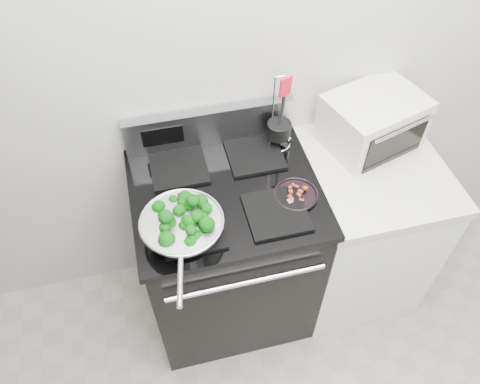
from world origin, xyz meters
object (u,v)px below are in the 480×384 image
object	(u,v)px
utensil_holder	(279,133)
toaster_oven	(373,121)
skillet	(182,226)
bacon_plate	(296,193)
gas_range	(228,251)

from	to	relation	value
utensil_holder	toaster_oven	xyz separation A→B (m)	(0.43, -0.04, 0.02)
skillet	utensil_holder	bearing A→B (deg)	48.54
utensil_holder	bacon_plate	bearing A→B (deg)	-112.35
skillet	utensil_holder	xyz separation A→B (m)	(0.50, 0.39, 0.01)
skillet	toaster_oven	xyz separation A→B (m)	(0.93, 0.35, 0.04)
gas_range	skillet	size ratio (longest dim) A/B	2.23
utensil_holder	gas_range	bearing A→B (deg)	-163.66
bacon_plate	toaster_oven	distance (m)	0.52
skillet	toaster_oven	size ratio (longest dim) A/B	1.05
utensil_holder	toaster_oven	world-z (taller)	utensil_holder
skillet	bacon_plate	xyz separation A→B (m)	(0.48, 0.08, -0.03)
skillet	bacon_plate	distance (m)	0.49
skillet	bacon_plate	size ratio (longest dim) A/B	2.78
gas_range	skillet	xyz separation A→B (m)	(-0.21, -0.18, 0.51)
bacon_plate	utensil_holder	world-z (taller)	utensil_holder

